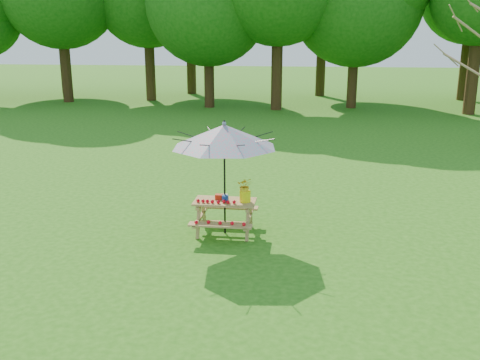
# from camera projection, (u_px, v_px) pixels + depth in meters

# --- Properties ---
(ground) EXTENTS (120.00, 120.00, 0.00)m
(ground) POSITION_uv_depth(u_px,v_px,m) (65.00, 288.00, 8.29)
(ground) COLOR #246713
(ground) RESTS_ON ground
(picnic_table) EXTENTS (1.20, 1.32, 0.67)m
(picnic_table) POSITION_uv_depth(u_px,v_px,m) (225.00, 217.00, 10.51)
(picnic_table) COLOR #9E6B47
(picnic_table) RESTS_ON ground
(patio_umbrella) EXTENTS (2.51, 2.51, 2.25)m
(patio_umbrella) POSITION_uv_depth(u_px,v_px,m) (224.00, 136.00, 10.08)
(patio_umbrella) COLOR black
(patio_umbrella) RESTS_ON ground
(produce_bins) EXTENTS (0.29, 0.38, 0.13)m
(produce_bins) POSITION_uv_depth(u_px,v_px,m) (223.00, 197.00, 10.45)
(produce_bins) COLOR red
(produce_bins) RESTS_ON picnic_table
(tomatoes_row) EXTENTS (0.77, 0.13, 0.07)m
(tomatoes_row) POSITION_uv_depth(u_px,v_px,m) (216.00, 201.00, 10.26)
(tomatoes_row) COLOR red
(tomatoes_row) RESTS_ON picnic_table
(flower_bucket) EXTENTS (0.31, 0.27, 0.48)m
(flower_bucket) POSITION_uv_depth(u_px,v_px,m) (245.00, 189.00, 10.30)
(flower_bucket) COLOR #FFF10D
(flower_bucket) RESTS_ON picnic_table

